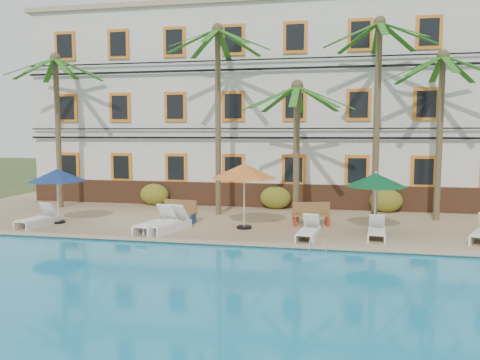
% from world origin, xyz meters
% --- Properties ---
extents(ground, '(100.00, 100.00, 0.00)m').
position_xyz_m(ground, '(0.00, 0.00, 0.00)').
color(ground, '#384C23').
rests_on(ground, ground).
extents(pool_deck, '(30.00, 12.00, 0.25)m').
position_xyz_m(pool_deck, '(0.00, 5.00, 0.12)').
color(pool_deck, tan).
rests_on(pool_deck, ground).
extents(swimming_pool, '(26.00, 12.00, 0.20)m').
position_xyz_m(swimming_pool, '(0.00, -7.00, 0.10)').
color(swimming_pool, '#198FBD').
rests_on(swimming_pool, ground).
extents(pool_coping, '(30.00, 0.35, 0.06)m').
position_xyz_m(pool_coping, '(0.00, -0.90, 0.28)').
color(pool_coping, tan).
rests_on(pool_coping, pool_deck).
extents(hotel_building, '(25.40, 6.44, 10.22)m').
position_xyz_m(hotel_building, '(0.00, 9.98, 5.37)').
color(hotel_building, silver).
rests_on(hotel_building, pool_deck).
extents(palm_a, '(4.62, 4.62, 7.55)m').
position_xyz_m(palm_a, '(-9.92, 5.09, 5.16)').
color(palm_a, brown).
rests_on(palm_a, pool_deck).
extents(palm_b, '(4.62, 4.62, 8.47)m').
position_xyz_m(palm_b, '(-1.71, 4.58, 5.68)').
color(palm_b, brown).
rests_on(palm_b, pool_deck).
extents(palm_c, '(4.62, 4.62, 5.85)m').
position_xyz_m(palm_c, '(1.87, 3.54, 4.15)').
color(palm_c, brown).
rests_on(palm_c, pool_deck).
extents(palm_d, '(4.62, 4.62, 8.52)m').
position_xyz_m(palm_d, '(5.16, 4.83, 5.71)').
color(palm_d, brown).
rests_on(palm_d, pool_deck).
extents(palm_e, '(4.62, 4.62, 7.10)m').
position_xyz_m(palm_e, '(7.72, 4.97, 4.90)').
color(palm_e, brown).
rests_on(palm_e, pool_deck).
extents(shrub_left, '(1.50, 0.90, 1.10)m').
position_xyz_m(shrub_left, '(-5.57, 6.60, 0.80)').
color(shrub_left, '#2B5016').
rests_on(shrub_left, pool_deck).
extents(shrub_mid, '(1.50, 0.90, 1.10)m').
position_xyz_m(shrub_mid, '(0.66, 6.60, 0.80)').
color(shrub_mid, '#2B5016').
rests_on(shrub_mid, pool_deck).
extents(shrub_right, '(1.50, 0.90, 1.10)m').
position_xyz_m(shrub_right, '(5.83, 6.60, 0.80)').
color(shrub_right, '#2B5016').
rests_on(shrub_right, pool_deck).
extents(umbrella_blue, '(2.29, 2.29, 2.30)m').
position_xyz_m(umbrella_blue, '(-7.68, 1.33, 2.21)').
color(umbrella_blue, black).
rests_on(umbrella_blue, pool_deck).
extents(umbrella_red, '(2.60, 2.60, 2.60)m').
position_xyz_m(umbrella_red, '(0.01, 1.71, 2.47)').
color(umbrella_red, black).
rests_on(umbrella_red, pool_deck).
extents(umbrella_green, '(2.28, 2.28, 2.28)m').
position_xyz_m(umbrella_green, '(4.92, 1.97, 2.19)').
color(umbrella_green, black).
rests_on(umbrella_green, pool_deck).
extents(lounger_a, '(0.93, 1.92, 0.87)m').
position_xyz_m(lounger_a, '(-8.12, 0.62, 0.53)').
color(lounger_a, white).
rests_on(lounger_a, pool_deck).
extents(lounger_b, '(1.22, 2.18, 0.98)m').
position_xyz_m(lounger_b, '(-3.06, 0.49, 0.57)').
color(lounger_b, white).
rests_on(lounger_b, pool_deck).
extents(lounger_c, '(1.36, 2.15, 0.96)m').
position_xyz_m(lounger_c, '(-2.68, 0.65, 0.56)').
color(lounger_c, white).
rests_on(lounger_c, pool_deck).
extents(lounger_d, '(0.85, 1.81, 0.82)m').
position_xyz_m(lounger_d, '(2.55, 0.37, 0.52)').
color(lounger_d, white).
rests_on(lounger_d, pool_deck).
extents(lounger_e, '(0.75, 1.71, 0.78)m').
position_xyz_m(lounger_e, '(4.90, 0.91, 0.50)').
color(lounger_e, white).
rests_on(lounger_e, pool_deck).
extents(bench_left, '(1.56, 0.72, 0.93)m').
position_xyz_m(bench_left, '(-2.82, 2.39, 0.72)').
color(bench_left, olive).
rests_on(bench_left, pool_deck).
extents(bench_right, '(1.57, 0.79, 0.93)m').
position_xyz_m(bench_right, '(2.52, 2.78, 0.72)').
color(bench_right, olive).
rests_on(bench_right, pool_deck).
extents(pool_ladder, '(0.54, 0.74, 0.74)m').
position_xyz_m(pool_ladder, '(2.92, -1.00, 0.25)').
color(pool_ladder, silver).
rests_on(pool_ladder, ground).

